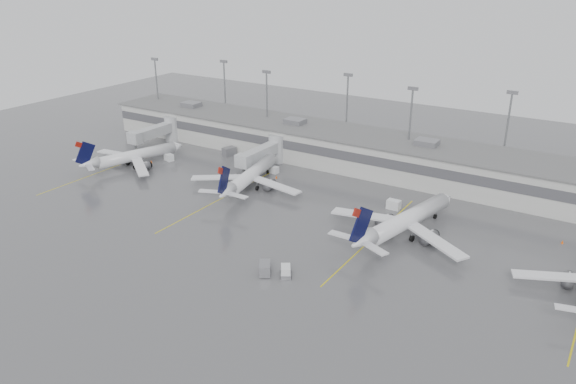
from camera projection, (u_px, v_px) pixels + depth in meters
The scene contains 19 objects.
ground at pixel (215, 268), 92.13m from camera, with size 260.00×260.00×0.00m, color #505053.
terminal at pixel (365, 151), 136.11m from camera, with size 152.00×17.00×9.45m.
light_masts at pixel (377, 115), 137.68m from camera, with size 142.40×8.00×20.60m.
jet_bridge_left at pixel (161, 131), 153.80m from camera, with size 4.00×17.20×7.00m.
jet_bridge_right at pixel (267, 152), 136.64m from camera, with size 4.00×17.20×7.00m.
stand_markings at pixel (292, 216), 110.98m from camera, with size 105.25×40.00×0.01m.
jet_far_left at pixel (132, 156), 137.14m from camera, with size 23.70×27.00×9.03m.
jet_mid_left at pixel (249, 176), 123.75m from camera, with size 25.79×29.17×9.52m.
jet_mid_right at pixel (404, 221), 101.56m from camera, with size 27.77×31.47×10.33m.
baggage_tug at pixel (286, 272), 89.46m from camera, with size 2.89×3.22×1.77m.
baggage_cart at pixel (265, 268), 89.96m from camera, with size 3.13×3.53×1.97m.
gse_uld_a at pixel (169, 157), 142.20m from camera, with size 2.41×1.61×1.71m, color silver.
gse_uld_b at pixel (274, 170), 133.76m from camera, with size 2.24×1.50×1.59m, color silver.
gse_uld_c at pixel (394, 205), 114.02m from camera, with size 2.66×1.77×1.88m, color silver.
gse_loader at pixel (229, 151), 146.14m from camera, with size 2.09×3.35×2.09m, color slate.
cone_a at pixel (151, 162), 140.42m from camera, with size 0.50×0.50×0.79m, color #FF5505.
cone_b at pixel (276, 177), 130.55m from camera, with size 0.45×0.45×0.71m, color #FF5505.
cone_c at pixel (377, 220), 108.62m from camera, with size 0.45×0.45×0.72m, color #FF5505.
cone_d at pixel (563, 242), 100.05m from camera, with size 0.42×0.42×0.67m, color #FF5505.
Camera 1 is at (52.81, -62.07, 46.31)m, focal length 35.00 mm.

